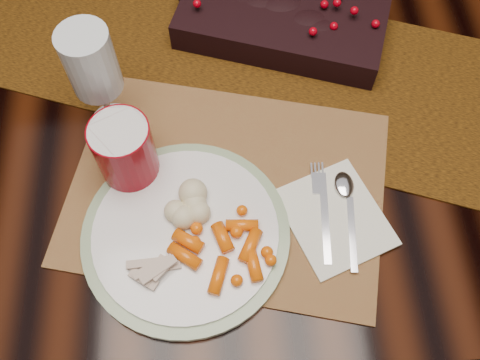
{
  "coord_description": "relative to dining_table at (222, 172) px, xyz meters",
  "views": [
    {
      "loc": [
        0.0,
        -0.59,
        1.48
      ],
      "look_at": [
        0.03,
        -0.24,
        0.8
      ],
      "focal_mm": 40.0,
      "sensor_mm": 36.0,
      "label": 1
    }
  ],
  "objects": [
    {
      "name": "placemat_main",
      "position": [
        0.01,
        -0.23,
        0.38
      ],
      "size": [
        0.54,
        0.45,
        0.0
      ],
      "primitive_type": "cube",
      "rotation": [
        0.0,
        0.0,
        -0.24
      ],
      "color": "#916341",
      "rests_on": "dining_table"
    },
    {
      "name": "centerpiece",
      "position": [
        0.12,
        0.08,
        0.41
      ],
      "size": [
        0.39,
        0.28,
        0.07
      ],
      "primitive_type": null,
      "rotation": [
        0.0,
        0.0,
        -0.33
      ],
      "color": "black",
      "rests_on": "table_runner"
    },
    {
      "name": "dining_table",
      "position": [
        0.0,
        0.0,
        0.0
      ],
      "size": [
        1.8,
        1.0,
        0.75
      ],
      "primitive_type": "cube",
      "color": "black",
      "rests_on": "floor"
    },
    {
      "name": "mashed_potatoes",
      "position": [
        -0.05,
        -0.27,
        0.41
      ],
      "size": [
        0.09,
        0.08,
        0.04
      ],
      "primitive_type": null,
      "rotation": [
        0.0,
        0.0,
        0.37
      ],
      "color": "#C7BB73",
      "rests_on": "dinner_plate"
    },
    {
      "name": "dinner_plate",
      "position": [
        -0.06,
        -0.3,
        0.39
      ],
      "size": [
        0.39,
        0.39,
        0.02
      ],
      "primitive_type": "cylinder",
      "rotation": [
        0.0,
        0.0,
        0.38
      ],
      "color": "white",
      "rests_on": "placemat_main"
    },
    {
      "name": "floor",
      "position": [
        0.0,
        0.0,
        -0.38
      ],
      "size": [
        5.0,
        5.0,
        0.0
      ],
      "primitive_type": "plane",
      "color": "black",
      "rests_on": "ground"
    },
    {
      "name": "wine_glass",
      "position": [
        -0.17,
        -0.1,
        0.48
      ],
      "size": [
        0.09,
        0.09,
        0.2
      ],
      "primitive_type": null,
      "rotation": [
        0.0,
        0.0,
        -0.3
      ],
      "color": "silver",
      "rests_on": "dining_table"
    },
    {
      "name": "napkin",
      "position": [
        0.16,
        -0.29,
        0.38
      ],
      "size": [
        0.18,
        0.19,
        0.01
      ],
      "primitive_type": "cube",
      "rotation": [
        0.0,
        0.0,
        0.37
      ],
      "color": "white",
      "rests_on": "placemat_main"
    },
    {
      "name": "table_runner",
      "position": [
        0.05,
        0.01,
        0.38
      ],
      "size": [
        1.66,
        0.89,
        0.0
      ],
      "primitive_type": "cube",
      "rotation": [
        0.0,
        0.0,
        -0.35
      ],
      "color": "#402D0E",
      "rests_on": "dining_table"
    },
    {
      "name": "turkey_shreds",
      "position": [
        -0.1,
        -0.36,
        0.4
      ],
      "size": [
        0.08,
        0.07,
        0.01
      ],
      "primitive_type": null,
      "rotation": [
        0.0,
        0.0,
        0.24
      ],
      "color": "#DAA98F",
      "rests_on": "dinner_plate"
    },
    {
      "name": "red_cup",
      "position": [
        -0.14,
        -0.19,
        0.44
      ],
      "size": [
        0.09,
        0.09,
        0.12
      ],
      "primitive_type": "cylinder",
      "rotation": [
        0.0,
        0.0,
        0.04
      ],
      "color": "#84000B",
      "rests_on": "placemat_main"
    },
    {
      "name": "baby_carrots",
      "position": [
        -0.01,
        -0.34,
        0.4
      ],
      "size": [
        0.14,
        0.12,
        0.02
      ],
      "primitive_type": null,
      "rotation": [
        0.0,
        0.0,
        0.31
      ],
      "color": "#E55A06",
      "rests_on": "dinner_plate"
    },
    {
      "name": "fork",
      "position": [
        0.15,
        -0.29,
        0.39
      ],
      "size": [
        0.03,
        0.14,
        0.0
      ],
      "primitive_type": null,
      "rotation": [
        0.0,
        0.0,
        -0.08
      ],
      "color": "silver",
      "rests_on": "napkin"
    },
    {
      "name": "spoon",
      "position": [
        0.18,
        -0.29,
        0.39
      ],
      "size": [
        0.04,
        0.15,
        0.0
      ],
      "primitive_type": null,
      "rotation": [
        0.0,
        0.0,
        -0.1
      ],
      "color": "silver",
      "rests_on": "napkin"
    }
  ]
}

